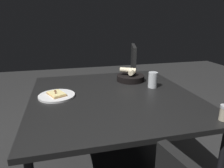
% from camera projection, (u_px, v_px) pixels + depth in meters
% --- Properties ---
extents(dining_table, '(1.14, 1.17, 0.74)m').
position_uv_depth(dining_table, '(113.00, 101.00, 1.47)').
color(dining_table, black).
rests_on(dining_table, ground).
extents(pizza_plate, '(0.25, 0.25, 0.04)m').
position_uv_depth(pizza_plate, '(57.00, 95.00, 1.42)').
color(pizza_plate, white).
rests_on(pizza_plate, dining_table).
extents(bread_basket, '(0.24, 0.24, 0.11)m').
position_uv_depth(bread_basket, '(131.00, 77.00, 1.77)').
color(bread_basket, black).
rests_on(bread_basket, dining_table).
extents(beer_glass, '(0.07, 0.07, 0.12)m').
position_uv_depth(beer_glass, '(153.00, 80.00, 1.60)').
color(beer_glass, silver).
rests_on(beer_glass, dining_table).
extents(pepper_shaker, '(0.05, 0.05, 0.09)m').
position_uv_depth(pepper_shaker, '(224.00, 114.00, 1.08)').
color(pepper_shaker, '#BFB299').
rests_on(pepper_shaker, dining_table).
extents(chair_far, '(0.55, 0.55, 0.96)m').
position_uv_depth(chair_far, '(124.00, 81.00, 2.45)').
color(chair_far, black).
rests_on(chair_far, ground).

